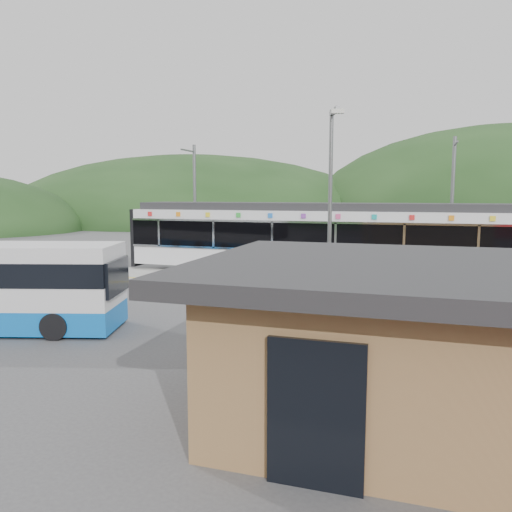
% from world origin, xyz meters
% --- Properties ---
extents(ground, '(120.00, 120.00, 0.00)m').
position_xyz_m(ground, '(0.00, 0.00, 0.00)').
color(ground, '#4C4C4F').
rests_on(ground, ground).
extents(hills, '(146.00, 149.00, 26.00)m').
position_xyz_m(hills, '(6.19, 5.29, 0.00)').
color(hills, '#1E3D19').
rests_on(hills, ground).
extents(platform, '(26.00, 3.20, 0.30)m').
position_xyz_m(platform, '(0.00, 3.30, 0.15)').
color(platform, '#9E9E99').
rests_on(platform, ground).
extents(yellow_line, '(26.00, 0.10, 0.01)m').
position_xyz_m(yellow_line, '(0.00, 2.00, 0.30)').
color(yellow_line, yellow).
rests_on(yellow_line, platform).
extents(train, '(20.44, 3.01, 3.74)m').
position_xyz_m(train, '(1.36, 6.00, 2.06)').
color(train, black).
rests_on(train, ground).
extents(catenary_mast_west, '(0.18, 1.80, 7.00)m').
position_xyz_m(catenary_mast_west, '(-7.00, 8.56, 3.65)').
color(catenary_mast_west, slate).
rests_on(catenary_mast_west, ground).
extents(catenary_mast_east, '(0.18, 1.80, 7.00)m').
position_xyz_m(catenary_mast_east, '(7.00, 8.56, 3.65)').
color(catenary_mast_east, slate).
rests_on(catenary_mast_east, ground).
extents(station_shelter, '(9.20, 6.20, 3.00)m').
position_xyz_m(station_shelter, '(6.00, -9.01, 1.55)').
color(station_shelter, olive).
rests_on(station_shelter, ground).
extents(lamp_post, '(0.46, 1.20, 6.68)m').
position_xyz_m(lamp_post, '(2.77, -3.13, 3.97)').
color(lamp_post, slate).
rests_on(lamp_post, ground).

